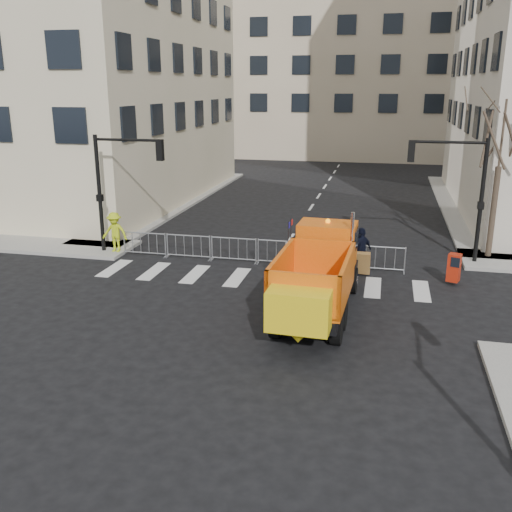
% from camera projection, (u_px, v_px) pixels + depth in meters
% --- Properties ---
extents(ground, '(120.00, 120.00, 0.00)m').
position_uv_depth(ground, '(227.00, 335.00, 17.70)').
color(ground, black).
rests_on(ground, ground).
extents(sidewalk_back, '(64.00, 5.00, 0.15)m').
position_uv_depth(sidewalk_back, '(278.00, 257.00, 25.62)').
color(sidewalk_back, gray).
rests_on(sidewalk_back, ground).
extents(building_far, '(30.00, 18.00, 24.00)m').
position_uv_depth(building_far, '(352.00, 43.00, 62.83)').
color(building_far, '#BEAC91').
rests_on(building_far, ground).
extents(traffic_light_left, '(0.18, 0.18, 5.40)m').
position_uv_depth(traffic_light_left, '(100.00, 196.00, 25.64)').
color(traffic_light_left, black).
rests_on(traffic_light_left, ground).
extents(traffic_light_right, '(0.18, 0.18, 5.40)m').
position_uv_depth(traffic_light_right, '(481.00, 203.00, 23.99)').
color(traffic_light_right, black).
rests_on(traffic_light_right, ground).
extents(crowd_barriers, '(12.60, 0.60, 1.10)m').
position_uv_depth(crowd_barriers, '(257.00, 251.00, 24.80)').
color(crowd_barriers, '#9EA0A5').
rests_on(crowd_barriers, ground).
extents(street_tree, '(3.00, 3.00, 7.50)m').
position_uv_depth(street_tree, '(498.00, 175.00, 24.48)').
color(street_tree, '#382B21').
rests_on(street_tree, ground).
extents(plow_truck, '(2.84, 8.71, 3.35)m').
position_uv_depth(plow_truck, '(318.00, 273.00, 18.86)').
color(plow_truck, black).
rests_on(plow_truck, ground).
extents(cop_a, '(0.79, 0.76, 1.82)m').
position_uv_depth(cop_a, '(354.00, 253.00, 23.25)').
color(cop_a, black).
rests_on(cop_a, ground).
extents(cop_b, '(1.15, 1.10, 1.87)m').
position_uv_depth(cop_b, '(325.00, 250.00, 23.49)').
color(cop_b, black).
rests_on(cop_b, ground).
extents(cop_c, '(1.08, 1.22, 1.98)m').
position_uv_depth(cop_c, '(361.00, 251.00, 23.17)').
color(cop_c, black).
rests_on(cop_c, ground).
extents(worker, '(1.18, 0.69, 1.82)m').
position_uv_depth(worker, '(115.00, 232.00, 25.90)').
color(worker, '#B6CC18').
rests_on(worker, sidewalk_back).
extents(newspaper_box, '(0.56, 0.53, 1.10)m').
position_uv_depth(newspaper_box, '(454.00, 268.00, 22.02)').
color(newspaper_box, '#AD210D').
rests_on(newspaper_box, sidewalk_back).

